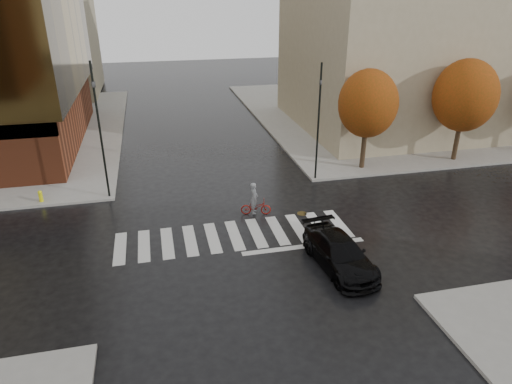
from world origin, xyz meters
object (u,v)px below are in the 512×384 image
at_px(cyclist, 255,204).
at_px(traffic_light_nw, 99,122).
at_px(sedan, 340,253).
at_px(traffic_light_ne, 319,115).
at_px(fire_hydrant, 40,196).

bearing_deg(cyclist, traffic_light_nw, 76.26).
bearing_deg(sedan, traffic_light_ne, 70.30).
distance_m(sedan, fire_hydrant, 17.02).
xyz_separation_m(cyclist, traffic_light_nw, (-7.81, 3.91, 3.92)).
height_order(traffic_light_nw, fire_hydrant, traffic_light_nw).
distance_m(sedan, cyclist, 6.25).
distance_m(cyclist, traffic_light_nw, 9.57).
xyz_separation_m(traffic_light_ne, fire_hydrant, (-16.30, 0.20, -3.69)).
bearing_deg(sedan, traffic_light_nw, 130.82).
height_order(traffic_light_ne, fire_hydrant, traffic_light_ne).
distance_m(sedan, traffic_light_ne, 10.45).
xyz_separation_m(sedan, cyclist, (-2.44, 5.75, -0.05)).
height_order(sedan, traffic_light_ne, traffic_light_ne).
relative_size(cyclist, traffic_light_nw, 0.24).
relative_size(sedan, fire_hydrant, 7.00).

